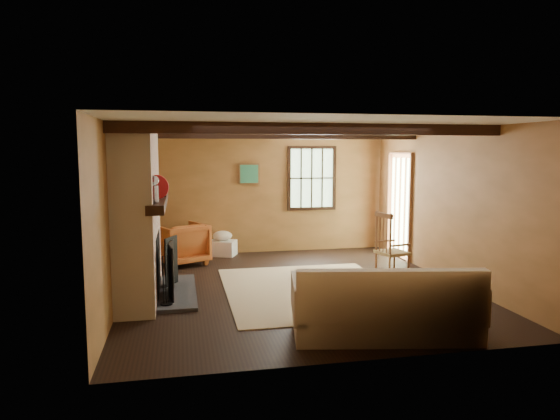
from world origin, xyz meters
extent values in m
plane|color=black|center=(0.00, 0.00, 0.00)|extent=(5.50, 5.50, 0.00)
cube|color=#AE723D|center=(0.00, 2.75, 1.20)|extent=(5.00, 0.02, 2.40)
cube|color=#AE723D|center=(0.00, -2.75, 1.20)|extent=(5.00, 0.02, 2.40)
cube|color=#AE723D|center=(-2.50, 0.00, 1.20)|extent=(0.02, 5.50, 2.40)
cube|color=#AE723D|center=(2.50, 0.00, 1.20)|extent=(0.02, 5.50, 2.40)
cube|color=silver|center=(0.00, 0.00, 2.40)|extent=(5.00, 5.50, 0.02)
cube|color=black|center=(0.00, -1.20, 2.33)|extent=(5.00, 0.12, 0.14)
cube|color=black|center=(0.00, 1.20, 2.33)|extent=(5.00, 0.12, 0.14)
cube|color=black|center=(1.00, 2.72, 1.50)|extent=(1.02, 0.06, 1.32)
cube|color=#BEE8B1|center=(1.00, 2.75, 1.50)|extent=(0.90, 0.01, 1.20)
cube|color=black|center=(1.00, 2.73, 1.50)|extent=(0.90, 0.03, 0.02)
cube|color=brown|center=(2.47, 1.70, 1.00)|extent=(0.06, 1.00, 2.06)
cube|color=#BEE8B1|center=(2.50, 1.70, 1.00)|extent=(0.01, 0.80, 1.85)
cube|color=brown|center=(-0.30, 2.72, 1.60)|extent=(0.42, 0.03, 0.42)
cube|color=#27766B|center=(-0.30, 2.71, 1.60)|extent=(0.36, 0.01, 0.36)
cube|color=#9E483D|center=(-2.25, 0.00, 1.20)|extent=(0.50, 2.20, 2.40)
cube|color=black|center=(-2.18, 0.00, 0.45)|extent=(0.38, 1.00, 0.85)
cube|color=#37383D|center=(-1.75, 0.00, 0.03)|extent=(0.55, 1.80, 0.05)
cube|color=black|center=(-1.97, 0.00, 1.35)|extent=(0.22, 2.30, 0.12)
cube|color=black|center=(-1.82, -0.44, 0.42)|extent=(0.08, 0.37, 0.73)
cube|color=black|center=(-1.82, -0.06, 0.42)|extent=(0.08, 0.37, 0.73)
cube|color=black|center=(-1.82, 0.32, 0.42)|extent=(0.19, 0.34, 0.73)
cylinder|color=black|center=(-1.88, -0.67, 0.06)|extent=(0.16, 0.16, 0.02)
cylinder|color=black|center=(-1.91, -0.70, 0.38)|extent=(0.01, 0.01, 0.66)
cylinder|color=black|center=(-1.88, -0.67, 0.38)|extent=(0.01, 0.01, 0.66)
cylinder|color=black|center=(-1.85, -0.64, 0.38)|extent=(0.01, 0.01, 0.66)
cylinder|color=silver|center=(-1.98, -0.81, 1.52)|extent=(0.10, 0.10, 0.22)
sphere|color=silver|center=(-1.98, -0.81, 1.69)|extent=(0.12, 0.12, 0.12)
cylinder|color=#AF1417|center=(-1.98, -0.34, 1.58)|extent=(0.33, 0.07, 0.33)
cube|color=black|center=(-1.98, 0.05, 1.47)|extent=(0.23, 0.17, 0.11)
cylinder|color=black|center=(-1.98, 0.39, 1.46)|extent=(0.09, 0.09, 0.11)
cylinder|color=black|center=(-1.98, 0.62, 1.45)|extent=(0.07, 0.07, 0.08)
cube|color=tan|center=(0.20, -0.20, 0.00)|extent=(2.50, 3.00, 0.01)
cube|color=#A98152|center=(1.69, 0.23, 0.42)|extent=(0.52, 0.53, 0.05)
cube|color=brown|center=(1.51, 0.19, 1.04)|extent=(0.14, 0.43, 0.07)
cylinder|color=brown|center=(1.91, 0.09, 0.21)|extent=(0.03, 0.03, 0.41)
cylinder|color=brown|center=(1.83, 0.45, 0.21)|extent=(0.03, 0.03, 0.41)
cylinder|color=brown|center=(1.55, 0.01, 0.21)|extent=(0.03, 0.03, 0.41)
cylinder|color=brown|center=(1.47, 0.37, 0.21)|extent=(0.03, 0.03, 0.41)
cylinder|color=brown|center=(1.55, 0.01, 0.74)|extent=(0.03, 0.03, 0.69)
cylinder|color=brown|center=(1.47, 0.37, 0.74)|extent=(0.03, 0.03, 0.69)
cylinder|color=brown|center=(1.53, 0.10, 0.72)|extent=(0.02, 0.02, 0.57)
cylinder|color=brown|center=(1.51, 0.19, 0.72)|extent=(0.02, 0.02, 0.57)
cylinder|color=brown|center=(1.49, 0.28, 0.72)|extent=(0.02, 0.02, 0.57)
cube|color=brown|center=(1.74, 0.03, 0.57)|extent=(0.39, 0.12, 0.03)
cube|color=brown|center=(1.65, 0.43, 0.57)|extent=(0.39, 0.12, 0.03)
cube|color=brown|center=(1.73, 0.05, 0.01)|extent=(0.78, 0.21, 0.03)
cube|color=brown|center=(1.65, 0.41, 0.01)|extent=(0.78, 0.21, 0.03)
cube|color=white|center=(0.55, -2.09, 0.22)|extent=(2.14, 1.25, 0.44)
cube|color=white|center=(0.48, -2.47, 0.55)|extent=(2.00, 0.51, 0.55)
cube|color=white|center=(-0.39, -1.92, 0.42)|extent=(0.30, 0.92, 0.40)
cube|color=white|center=(1.49, -2.26, 0.42)|extent=(0.30, 0.92, 0.40)
ellipsoid|color=white|center=(1.06, -2.08, 0.55)|extent=(0.38, 0.19, 0.36)
cylinder|color=brown|center=(-2.14, 2.60, 0.06)|extent=(0.41, 0.12, 0.12)
cylinder|color=brown|center=(-2.01, 2.60, 0.06)|extent=(0.41, 0.12, 0.12)
cylinder|color=brown|center=(-1.87, 2.60, 0.06)|extent=(0.41, 0.12, 0.12)
cylinder|color=brown|center=(-2.14, 2.60, 0.19)|extent=(0.41, 0.12, 0.12)
cylinder|color=brown|center=(-2.01, 2.60, 0.19)|extent=(0.41, 0.12, 0.12)
cylinder|color=brown|center=(-1.87, 2.60, 0.19)|extent=(0.41, 0.12, 0.12)
cube|color=white|center=(-0.87, 2.53, 0.15)|extent=(0.61, 0.55, 0.30)
ellipsoid|color=white|center=(-0.87, 2.53, 0.40)|extent=(0.46, 0.42, 0.19)
imported|color=#BF6026|center=(-1.67, 1.90, 0.38)|extent=(1.09, 1.10, 0.76)
camera|label=1|loc=(-1.67, -7.20, 2.06)|focal=32.00mm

